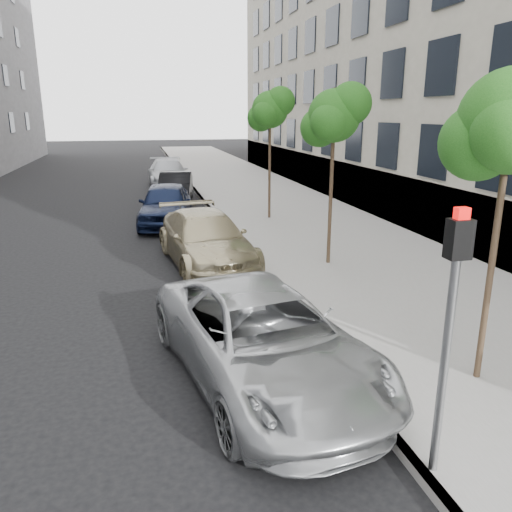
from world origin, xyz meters
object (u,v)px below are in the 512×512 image
object	(u,v)px
tree_far	(271,110)
sedan_black	(176,187)
minivan	(263,339)
tree_mid	(335,116)
signal_pole	(450,315)
sedan_rear	(168,173)
suv	(206,239)
sedan_blue	(166,204)

from	to	relation	value
tree_far	sedan_black	xyz separation A→B (m)	(-3.33, 5.35, -3.60)
minivan	sedan_black	size ratio (longest dim) A/B	1.24
tree_mid	sedan_black	size ratio (longest dim) A/B	1.12
tree_mid	signal_pole	world-z (taller)	tree_mid
minivan	sedan_black	bearing A→B (deg)	80.05
signal_pole	sedan_black	world-z (taller)	signal_pole
sedan_rear	tree_far	bearing A→B (deg)	-73.12
tree_mid	tree_far	bearing A→B (deg)	90.00
minivan	tree_far	bearing A→B (deg)	64.69
tree_mid	sedan_rear	xyz separation A→B (m)	(-3.33, 17.33, -3.33)
tree_mid	sedan_black	world-z (taller)	tree_mid
tree_far	suv	size ratio (longest dim) A/B	0.98
tree_far	signal_pole	size ratio (longest dim) A/B	1.61
tree_mid	minivan	world-z (taller)	tree_mid
tree_far	sedan_black	bearing A→B (deg)	121.88
tree_mid	sedan_rear	world-z (taller)	tree_mid
minivan	sedan_rear	bearing A→B (deg)	80.05
sedan_blue	sedan_rear	bearing A→B (deg)	93.45
signal_pole	sedan_black	bearing A→B (deg)	94.45
suv	sedan_rear	size ratio (longest dim) A/B	0.94
tree_mid	sedan_rear	bearing A→B (deg)	100.87
signal_pole	minivan	xyz separation A→B (m)	(-1.40, 2.66, -1.36)
sedan_rear	suv	bearing A→B (deg)	-90.19
suv	sedan_blue	distance (m)	5.74
signal_pole	suv	world-z (taller)	signal_pole
suv	minivan	bearing A→B (deg)	-96.71
tree_far	minivan	xyz separation A→B (m)	(-3.33, -12.11, -3.57)
sedan_black	sedan_rear	world-z (taller)	sedan_rear
tree_mid	sedan_blue	world-z (taller)	tree_mid
signal_pole	suv	size ratio (longest dim) A/B	0.61
minivan	signal_pole	bearing A→B (deg)	-72.22
suv	sedan_blue	size ratio (longest dim) A/B	1.09
sedan_blue	sedan_black	world-z (taller)	sedan_blue
signal_pole	sedan_rear	world-z (taller)	signal_pole
tree_mid	signal_pole	xyz separation A→B (m)	(-1.93, -8.27, -2.02)
signal_pole	sedan_blue	xyz separation A→B (m)	(-2.18, 15.00, -1.29)
minivan	sedan_blue	distance (m)	12.36
sedan_black	sedan_blue	bearing A→B (deg)	-90.30
tree_mid	suv	distance (m)	4.85
signal_pole	minivan	bearing A→B (deg)	118.19
tree_mid	sedan_rear	distance (m)	17.96
sedan_black	sedan_rear	bearing A→B (deg)	98.33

